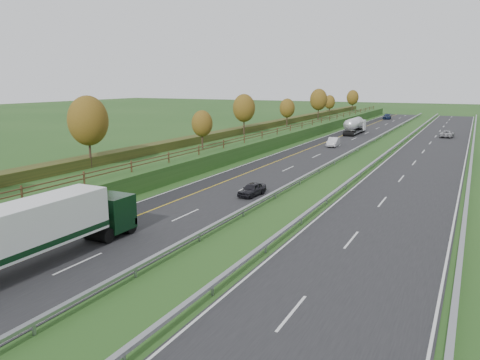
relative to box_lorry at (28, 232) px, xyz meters
The scene contains 18 objects.
ground 46.72m from the box_lorry, 79.31° to the left, with size 400.00×400.00×0.00m, color #22491A.
near_carriageway 50.91m from the box_lorry, 89.26° to the left, with size 10.50×200.00×0.04m, color black.
far_carriageway 53.72m from the box_lorry, 71.36° to the left, with size 10.50×200.00×0.04m, color black.
hard_shoulder 51.00m from the box_lorry, 93.48° to the left, with size 3.00×200.00×0.04m, color black.
lane_markings 51.27m from the box_lorry, 82.08° to the left, with size 26.75×200.00×0.01m.
embankment_left 52.35m from the box_lorry, 103.65° to the left, with size 12.00×200.00×2.00m, color #22491A.
hedge_left 52.84m from the box_lorry, 105.75° to the left, with size 2.20×180.00×1.10m, color #2A3415.
fence_left 51.05m from the box_lorry, 98.84° to the left, with size 0.12×189.06×1.20m.
median_barrier_near 51.28m from the box_lorry, 82.88° to the left, with size 0.32×200.00×0.71m.
median_barrier_far 52.16m from the box_lorry, 77.31° to the left, with size 0.32×200.00×0.71m.
outer_barrier_far 55.82m from the box_lorry, 65.71° to the left, with size 0.32×200.00×0.71m.
trees_left 49.14m from the box_lorry, 104.17° to the left, with size 6.64×164.30×7.66m.
box_lorry is the anchor object (origin of this frame).
road_tanker 82.71m from the box_lorry, 90.07° to the left, with size 2.40×11.22×3.46m.
car_dark_near 22.96m from the box_lorry, 80.00° to the left, with size 1.50×3.74×1.27m, color black.
car_silver_mid 61.34m from the box_lorry, 88.83° to the left, with size 1.63×4.66×1.54m, color silver.
car_small_far 127.61m from the box_lorry, 90.42° to the left, with size 2.14×5.27×1.53m, color #13203D.
car_oncoming 86.78m from the box_lorry, 77.98° to the left, with size 2.30×5.00×1.39m, color #A09FA4.
Camera 1 is at (22.40, -8.78, 11.05)m, focal length 35.00 mm.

